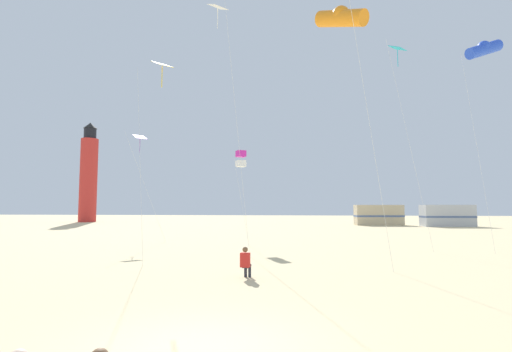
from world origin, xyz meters
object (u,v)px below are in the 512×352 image
Objects in this scene: lighthouse_distant at (89,175)px; rv_van_silver at (447,216)px; kite_diamond_cyan at (398,57)px; kite_box_magenta at (241,159)px; kite_flyer_standing at (246,261)px; rv_van_tan at (379,215)px; kite_tube_blue at (484,49)px; kite_tube_orange at (341,18)px; kite_diamond_violet at (140,141)px; kite_diamond_gold at (161,72)px; kite_diamond_white at (219,19)px.

lighthouse_distant is 55.31m from rv_van_silver.
rv_van_silver is at bearing 64.53° from kite_diamond_cyan.
lighthouse_distant is at bearing 167.11° from rv_van_silver.
rv_van_silver is at bearing 47.27° from kite_box_magenta.
kite_box_magenta is 34.98m from rv_van_silver.
rv_van_tan is at bearing -99.97° from kite_flyer_standing.
kite_tube_orange is at bearing -140.71° from kite_tube_blue.
kite_diamond_cyan is 19.14m from kite_diamond_violet.
kite_diamond_gold is at bearing -56.50° from lighthouse_distant.
kite_tube_orange is at bearing -108.19° from rv_van_tan.
lighthouse_distant reaches higher than kite_diamond_violet.
rv_van_tan is (15.39, 28.14, -4.58)m from kite_box_magenta.
kite_flyer_standing is at bearing -53.72° from kite_diamond_violet.
kite_diamond_white reaches higher than kite_box_magenta.
kite_diamond_violet is at bearing -135.25° from rv_van_tan.
kite_tube_orange is 40.95m from rv_van_silver.
kite_diamond_violet is at bearing -45.17° from kite_flyer_standing.
kite_tube_blue is (23.33, -3.78, 4.62)m from kite_diamond_violet.
kite_box_magenta is 0.51× the size of kite_tube_blue.
rv_van_tan is 1.00× the size of rv_van_silver.
kite_box_magenta reaches higher than rv_van_tan.
kite_diamond_violet is at bearing -146.63° from rv_van_silver.
kite_diamond_white is 16.19m from kite_tube_blue.
rv_van_silver is at bearing 63.55° from kite_tube_orange.
kite_box_magenta is (-1.92, 12.09, 5.35)m from kite_flyer_standing.
kite_diamond_violet is (-9.89, 13.47, 7.01)m from kite_flyer_standing.
kite_flyer_standing is 10.89m from kite_diamond_gold.
kite_diamond_white is 51.15m from lighthouse_distant.
rv_van_tan is (18.38, 36.14, -8.04)m from kite_diamond_gold.
kite_diamond_gold is 43.46m from rv_van_silver.
kite_box_magenta is 0.65× the size of kite_diamond_gold.
rv_van_silver is at bearing 53.66° from kite_diamond_white.
kite_flyer_standing is 13.36m from kite_box_magenta.
kite_box_magenta is at bearing -136.76° from rv_van_silver.
kite_diamond_gold is at bearing -121.07° from rv_van_tan.
rv_van_silver is (8.14, -2.67, 0.00)m from rv_van_tan.
kite_diamond_violet is at bearing 168.63° from kite_diamond_cyan.
lighthouse_distant reaches higher than kite_diamond_white.
kite_diamond_gold reaches higher than kite_diamond_violet.
kite_flyer_standing is 17.19m from kite_diamond_cyan.
kite_diamond_white reaches higher than kite_diamond_violet.
kite_tube_blue is at bearing -110.38° from rv_van_silver.
kite_tube_orange is 1.73× the size of rv_van_silver.
kite_diamond_violet reaches higher than kite_box_magenta.
kite_diamond_cyan is at bearing -12.52° from kite_box_magenta.
kite_tube_blue is (13.44, 9.69, 11.64)m from kite_flyer_standing.
kite_diamond_violet is at bearing 170.12° from kite_box_magenta.
kite_diamond_white is 41.64m from rv_van_silver.
kite_diamond_white reaches higher than kite_flyer_standing.
rv_van_silver reaches higher than kite_flyer_standing.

